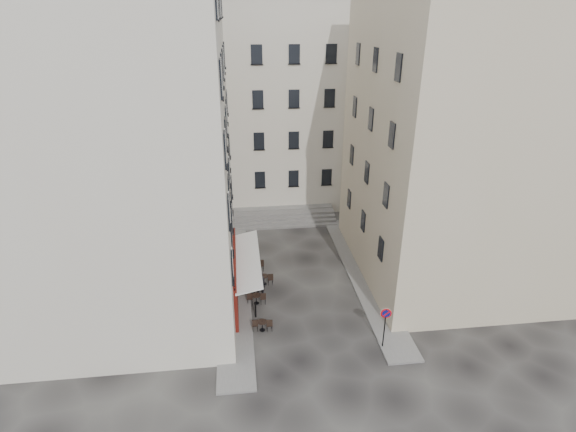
{
  "coord_description": "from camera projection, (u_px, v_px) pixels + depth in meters",
  "views": [
    {
      "loc": [
        -3.9,
        -23.56,
        17.09
      ],
      "look_at": [
        -0.67,
        4.0,
        4.42
      ],
      "focal_mm": 28.0,
      "sensor_mm": 36.0,
      "label": 1
    }
  ],
  "objects": [
    {
      "name": "no_parking_sign",
      "position": [
        385.0,
        321.0,
        24.25
      ],
      "size": [
        0.6,
        0.14,
        2.64
      ],
      "rotation": [
        0.0,
        0.0,
        -0.14
      ],
      "color": "black",
      "rests_on": "ground"
    },
    {
      "name": "bollard_far",
      "position": [
        251.0,
        254.0,
        33.66
      ],
      "size": [
        0.12,
        0.12,
        0.98
      ],
      "color": "black",
      "rests_on": "ground"
    },
    {
      "name": "cafe_storefront",
      "position": [
        237.0,
        275.0,
        28.47
      ],
      "size": [
        1.74,
        7.3,
        3.5
      ],
      "color": "#4C120A",
      "rests_on": "ground"
    },
    {
      "name": "stone_steps",
      "position": [
        284.0,
        217.0,
        40.0
      ],
      "size": [
        9.0,
        3.15,
        0.8
      ],
      "color": "slate",
      "rests_on": "ground"
    },
    {
      "name": "bistro_table_e",
      "position": [
        254.0,
        265.0,
        32.27
      ],
      "size": [
        1.34,
        0.63,
        0.94
      ],
      "color": "black",
      "rests_on": "ground"
    },
    {
      "name": "bistro_table_c",
      "position": [
        253.0,
        288.0,
        29.62
      ],
      "size": [
        1.28,
        0.6,
        0.9
      ],
      "color": "black",
      "rests_on": "ground"
    },
    {
      "name": "pedestrian",
      "position": [
        260.0,
        283.0,
        29.4
      ],
      "size": [
        0.68,
        0.48,
        1.75
      ],
      "primitive_type": "imported",
      "rotation": [
        0.0,
        0.0,
        3.24
      ],
      "color": "black",
      "rests_on": "ground"
    },
    {
      "name": "bollard_near",
      "position": [
        256.0,
        310.0,
        27.34
      ],
      "size": [
        0.12,
        0.12,
        0.98
      ],
      "color": "black",
      "rests_on": "ground"
    },
    {
      "name": "bollard_mid",
      "position": [
        253.0,
        279.0,
        30.5
      ],
      "size": [
        0.12,
        0.12,
        0.98
      ],
      "color": "black",
      "rests_on": "ground"
    },
    {
      "name": "bistro_table_b",
      "position": [
        256.0,
        298.0,
        28.64
      ],
      "size": [
        1.2,
        0.56,
        0.84
      ],
      "color": "black",
      "rests_on": "ground"
    },
    {
      "name": "bistro_table_a",
      "position": [
        262.0,
        325.0,
        26.22
      ],
      "size": [
        1.18,
        0.55,
        0.83
      ],
      "color": "black",
      "rests_on": "ground"
    },
    {
      "name": "building_right",
      "position": [
        459.0,
        143.0,
        29.21
      ],
      "size": [
        12.2,
        14.2,
        18.6
      ],
      "color": "#C7B794",
      "rests_on": "ground"
    },
    {
      "name": "sidewalk_left",
      "position": [
        235.0,
        274.0,
        31.92
      ],
      "size": [
        2.0,
        22.0,
        0.12
      ],
      "primitive_type": "cube",
      "color": "slate",
      "rests_on": "ground"
    },
    {
      "name": "bistro_table_d",
      "position": [
        264.0,
        279.0,
        30.68
      ],
      "size": [
        1.23,
        0.58,
        0.87
      ],
      "color": "black",
      "rests_on": "ground"
    },
    {
      "name": "ground",
      "position": [
        306.0,
        304.0,
        28.8
      ],
      "size": [
        90.0,
        90.0,
        0.0
      ],
      "primitive_type": "plane",
      "color": "black",
      "rests_on": "ground"
    },
    {
      "name": "building_left",
      "position": [
        123.0,
        139.0,
        26.12
      ],
      "size": [
        12.2,
        16.2,
        20.6
      ],
      "color": "beige",
      "rests_on": "ground"
    },
    {
      "name": "building_back",
      "position": [
        266.0,
        103.0,
        42.0
      ],
      "size": [
        18.2,
        10.2,
        18.6
      ],
      "color": "beige",
      "rests_on": "ground"
    },
    {
      "name": "sidewalk_right",
      "position": [
        362.0,
        274.0,
        31.97
      ],
      "size": [
        2.0,
        18.0,
        0.12
      ],
      "primitive_type": "cube",
      "color": "slate",
      "rests_on": "ground"
    }
  ]
}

